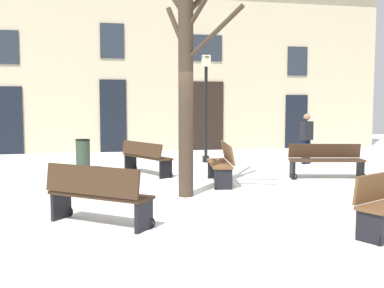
# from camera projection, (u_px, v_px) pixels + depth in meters

# --- Properties ---
(ground_plane) EXTENTS (30.52, 30.52, 0.00)m
(ground_plane) POSITION_uv_depth(u_px,v_px,m) (209.00, 191.00, 9.99)
(ground_plane) COLOR white
(building_facade) EXTENTS (19.08, 0.60, 6.71)m
(building_facade) POSITION_uv_depth(u_px,v_px,m) (154.00, 64.00, 18.18)
(building_facade) COLOR beige
(building_facade) RESTS_ON ground
(tree_right_of_center) EXTENTS (1.46, 2.41, 5.18)m
(tree_right_of_center) POSITION_uv_depth(u_px,v_px,m) (187.00, 66.00, 9.22)
(tree_right_of_center) COLOR #423326
(tree_right_of_center) RESTS_ON ground
(streetlamp) EXTENTS (0.30, 0.30, 3.45)m
(streetlamp) POSITION_uv_depth(u_px,v_px,m) (206.00, 95.00, 14.62)
(streetlamp) COLOR black
(streetlamp) RESTS_ON ground
(litter_bin) EXTENTS (0.43, 0.43, 0.86)m
(litter_bin) POSITION_uv_depth(u_px,v_px,m) (83.00, 154.00, 13.23)
(litter_bin) COLOR #2D3D2D
(litter_bin) RESTS_ON ground
(bench_back_to_back_left) EXTENTS (1.65, 1.47, 0.95)m
(bench_back_to_back_left) POSITION_uv_depth(u_px,v_px,m) (98.00, 194.00, 7.12)
(bench_back_to_back_left) COLOR #3D2819
(bench_back_to_back_left) RESTS_ON ground
(bench_facing_shops) EXTENTS (1.20, 1.80, 0.87)m
(bench_facing_shops) POSITION_uv_depth(u_px,v_px,m) (145.00, 157.00, 12.22)
(bench_facing_shops) COLOR #3D2819
(bench_facing_shops) RESTS_ON ground
(bench_near_lamp) EXTENTS (1.90, 0.88, 0.86)m
(bench_near_lamp) POSITION_uv_depth(u_px,v_px,m) (326.00, 160.00, 11.61)
(bench_near_lamp) COLOR #3D2819
(bench_near_lamp) RESTS_ON ground
(bench_near_center_tree) EXTENTS (0.73, 1.73, 0.95)m
(bench_near_center_tree) POSITION_uv_depth(u_px,v_px,m) (222.00, 163.00, 10.84)
(bench_near_center_tree) COLOR brown
(bench_near_center_tree) RESTS_ON ground
(person_near_bench) EXTENTS (0.43, 0.35, 1.56)m
(person_near_bench) POSITION_uv_depth(u_px,v_px,m) (306.00, 137.00, 14.32)
(person_near_bench) COLOR black
(person_near_bench) RESTS_ON ground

